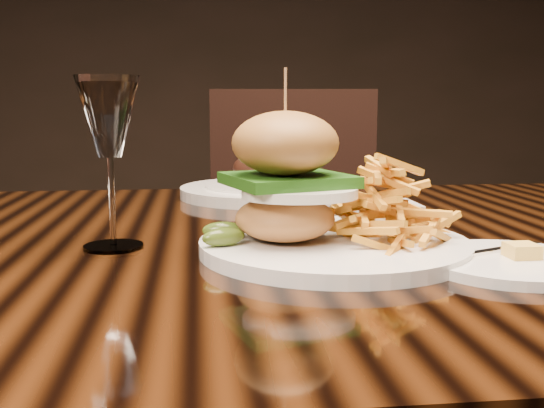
{
  "coord_description": "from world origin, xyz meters",
  "views": [
    {
      "loc": [
        -0.11,
        -0.76,
        0.91
      ],
      "look_at": [
        -0.03,
        -0.13,
        0.81
      ],
      "focal_mm": 42.0,
      "sensor_mm": 36.0,
      "label": 1
    }
  ],
  "objects": [
    {
      "name": "chair_far",
      "position": [
        0.14,
        0.89,
        0.54
      ],
      "size": [
        0.52,
        0.52,
        0.95
      ],
      "rotation": [
        0.0,
        0.0,
        -0.14
      ],
      "color": "black",
      "rests_on": "ground"
    },
    {
      "name": "burger_plate",
      "position": [
        0.04,
        -0.1,
        0.8
      ],
      "size": [
        0.29,
        0.29,
        0.2
      ],
      "rotation": [
        0.0,
        0.0,
        0.09
      ],
      "color": "silver",
      "rests_on": "dining_table"
    },
    {
      "name": "far_dish",
      "position": [
        0.01,
        0.33,
        0.77
      ],
      "size": [
        0.29,
        0.29,
        0.09
      ],
      "rotation": [
        0.0,
        0.0,
        0.16
      ],
      "color": "silver",
      "rests_on": "dining_table"
    },
    {
      "name": "side_saucer",
      "position": [
        0.2,
        -0.18,
        0.76
      ],
      "size": [
        0.17,
        0.17,
        0.02
      ],
      "rotation": [
        0.0,
        0.0,
        -0.12
      ],
      "color": "silver",
      "rests_on": "dining_table"
    },
    {
      "name": "ramekin",
      "position": [
        0.13,
        0.01,
        0.77
      ],
      "size": [
        0.1,
        0.1,
        0.04
      ],
      "primitive_type": "cube",
      "rotation": [
        0.0,
        0.0,
        -0.28
      ],
      "color": "silver",
      "rests_on": "dining_table"
    },
    {
      "name": "wine_glass",
      "position": [
        -0.2,
        -0.05,
        0.89
      ],
      "size": [
        0.07,
        0.07,
        0.19
      ],
      "color": "white",
      "rests_on": "dining_table"
    },
    {
      "name": "dining_table",
      "position": [
        0.0,
        0.0,
        0.67
      ],
      "size": [
        1.6,
        0.9,
        0.75
      ],
      "color": "black",
      "rests_on": "ground"
    }
  ]
}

